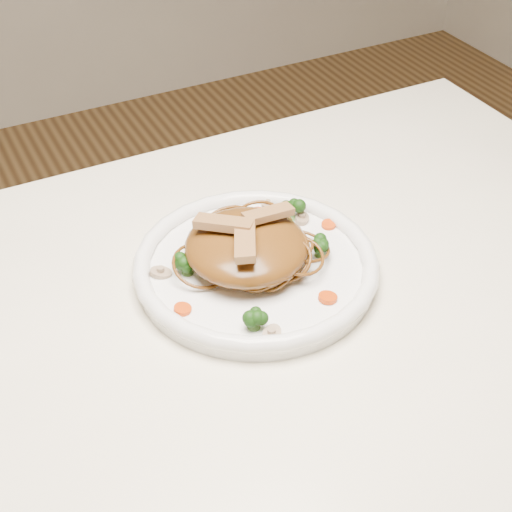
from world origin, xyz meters
name	(u,v)px	position (x,y,z in m)	size (l,w,h in m)	color
table	(235,396)	(0.00, 0.00, 0.65)	(1.20, 0.80, 0.75)	white
plate	(256,271)	(0.07, 0.08, 0.76)	(0.28, 0.28, 0.02)	white
noodle_mound	(246,246)	(0.06, 0.09, 0.79)	(0.14, 0.14, 0.05)	#573310
chicken_a	(268,214)	(0.09, 0.09, 0.82)	(0.06, 0.02, 0.01)	#9D794A
chicken_b	(224,224)	(0.04, 0.10, 0.82)	(0.07, 0.02, 0.01)	#9D794A
chicken_c	(245,240)	(0.05, 0.06, 0.82)	(0.07, 0.02, 0.01)	#9D794A
broccoli_0	(292,208)	(0.15, 0.14, 0.78)	(0.03, 0.03, 0.03)	#18390B
broccoli_1	(187,264)	(-0.01, 0.10, 0.78)	(0.02, 0.02, 0.03)	#18390B
broccoli_2	(254,319)	(0.02, -0.01, 0.78)	(0.02, 0.02, 0.03)	#18390B
broccoli_3	(321,244)	(0.14, 0.06, 0.78)	(0.03, 0.03, 0.03)	#18390B
carrot_0	(259,212)	(0.12, 0.17, 0.77)	(0.02, 0.02, 0.01)	#BD3A06
carrot_1	(183,309)	(-0.04, 0.04, 0.77)	(0.02, 0.02, 0.01)	#BD3A06
carrot_2	(329,225)	(0.18, 0.10, 0.77)	(0.02, 0.02, 0.01)	#BD3A06
carrot_3	(199,237)	(0.03, 0.16, 0.77)	(0.02, 0.02, 0.01)	#BD3A06
carrot_4	(328,297)	(0.11, -0.01, 0.77)	(0.02, 0.02, 0.01)	#BD3A06
mushroom_0	(272,335)	(0.03, -0.03, 0.77)	(0.03, 0.03, 0.01)	tan
mushroom_1	(302,219)	(0.16, 0.13, 0.77)	(0.02, 0.02, 0.01)	tan
mushroom_2	(161,273)	(-0.04, 0.11, 0.77)	(0.03, 0.03, 0.01)	tan
mushroom_3	(268,206)	(0.13, 0.18, 0.77)	(0.02, 0.02, 0.01)	tan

